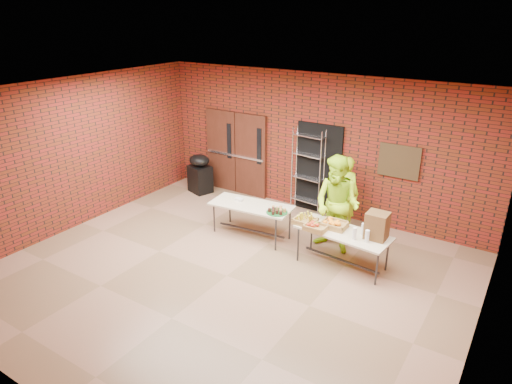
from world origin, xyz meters
TOP-DOWN VIEW (x-y plane):
  - room at (0.00, 0.00)m, footprint 8.08×7.08m
  - double_doors at (-2.20, 3.44)m, footprint 1.78×0.12m
  - dark_doorway at (0.10, 3.46)m, footprint 1.10×0.06m
  - bronze_plaque at (1.90, 3.45)m, footprint 0.85×0.04m
  - wire_rack at (-0.10, 3.32)m, footprint 0.76×0.33m
  - table_left at (-0.50, 1.57)m, footprint 1.78×0.88m
  - table_right at (1.58, 1.45)m, footprint 1.77×0.88m
  - basket_bananas at (0.84, 1.37)m, footprint 0.42×0.32m
  - basket_oranges at (1.36, 1.52)m, footprint 0.46×0.36m
  - basket_apples at (1.12, 1.25)m, footprint 0.41×0.32m
  - muffin_tray at (0.14, 1.51)m, footprint 0.43×0.43m
  - napkin_box at (-0.84, 1.61)m, footprint 0.16×0.11m
  - coffee_dispenser at (2.15, 1.52)m, footprint 0.37×0.33m
  - cup_stack_front at (1.85, 1.27)m, footprint 0.07×0.07m
  - cup_stack_mid at (2.07, 1.30)m, footprint 0.07×0.07m
  - cup_stack_back at (1.92, 1.51)m, footprint 0.08×0.08m
  - covered_grill at (-2.98, 2.92)m, footprint 0.67×0.61m
  - volunteer_woman at (0.95, 3.10)m, footprint 0.63×0.47m
  - volunteer_man at (1.22, 1.94)m, footprint 1.03×0.85m

SIDE VIEW (x-z plane):
  - covered_grill at x=-2.98m, z-range 0.00..1.01m
  - table_left at x=-0.50m, z-range 0.29..1.00m
  - table_right at x=1.58m, z-range 0.29..1.00m
  - napkin_box at x=-0.84m, z-range 0.70..0.76m
  - muffin_tray at x=0.14m, z-range 0.70..0.81m
  - basket_apples at x=1.12m, z-range 0.70..0.82m
  - basket_bananas at x=0.84m, z-range 0.70..0.83m
  - basket_oranges at x=1.36m, z-range 0.69..0.84m
  - volunteer_woman at x=0.95m, z-range 0.00..1.58m
  - cup_stack_front at x=1.85m, z-range 0.70..0.93m
  - cup_stack_mid at x=2.07m, z-range 0.70..0.93m
  - cup_stack_back at x=1.92m, z-range 0.70..0.93m
  - coffee_dispenser at x=2.15m, z-range 0.70..1.19m
  - volunteer_man at x=1.22m, z-range 0.00..1.94m
  - wire_rack at x=-0.10m, z-range 0.00..2.00m
  - dark_doorway at x=0.10m, z-range 0.00..2.10m
  - double_doors at x=-2.20m, z-range 0.00..2.10m
  - bronze_plaque at x=1.90m, z-range 1.20..1.90m
  - room at x=0.00m, z-range -0.04..3.24m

